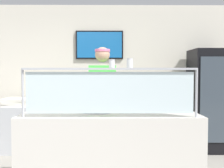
{
  "coord_description": "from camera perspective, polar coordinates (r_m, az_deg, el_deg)",
  "views": [
    {
      "loc": [
        0.97,
        -2.57,
        1.4
      ],
      "look_at": [
        1.0,
        0.43,
        1.27
      ],
      "focal_mm": 42.21,
      "sensor_mm": 36.0,
      "label": 1
    }
  ],
  "objects": [
    {
      "name": "sneeze_guard",
      "position": [
        2.63,
        -0.47,
        -0.58
      ],
      "size": [
        1.77,
        0.06,
        0.5
      ],
      "color": "#B2B5BC",
      "rests_on": "serving_counter"
    },
    {
      "name": "worker_figure",
      "position": [
        3.76,
        -2.0,
        -3.54
      ],
      "size": [
        0.41,
        0.5,
        1.76
      ],
      "color": "#23232D",
      "rests_on": "ground"
    },
    {
      "name": "prep_shelf",
      "position": [
        5.04,
        -19.69,
        -9.04
      ],
      "size": [
        0.7,
        0.55,
        0.81
      ],
      "primitive_type": "cube",
      "color": "#B7BABF",
      "rests_on": "ground"
    },
    {
      "name": "parmesan_shaker",
      "position": [
        2.63,
        -0.02,
        4.31
      ],
      "size": [
        0.06,
        0.06,
        0.08
      ],
      "color": "white",
      "rests_on": "sneeze_guard"
    },
    {
      "name": "shop_rear_unit",
      "position": [
        5.15,
        -0.51,
        2.03
      ],
      "size": [
        6.34,
        0.13,
        2.7
      ],
      "color": "silver",
      "rests_on": "ground"
    },
    {
      "name": "drink_fridge",
      "position": [
        5.05,
        20.06,
        -3.27
      ],
      "size": [
        0.61,
        0.66,
        1.81
      ],
      "color": "black",
      "rests_on": "ground"
    },
    {
      "name": "pizza_tray",
      "position": [
        3.06,
        -3.27,
        -5.65
      ],
      "size": [
        0.42,
        0.42,
        0.04
      ],
      "color": "#9EA0A8",
      "rests_on": "serving_counter"
    },
    {
      "name": "pizza_box_stack",
      "position": [
        4.97,
        -19.69,
        -3.68
      ],
      "size": [
        0.48,
        0.48,
        0.13
      ],
      "color": "silver",
      "rests_on": "prep_shelf"
    },
    {
      "name": "serving_counter",
      "position": [
        3.1,
        -0.47,
        -14.86
      ],
      "size": [
        1.94,
        0.78,
        0.95
      ],
      "primitive_type": "cube",
      "color": "silver",
      "rests_on": "ground"
    },
    {
      "name": "pizza_server",
      "position": [
        3.03,
        -2.58,
        -5.29
      ],
      "size": [
        0.11,
        0.29,
        0.01
      ],
      "primitive_type": "cube",
      "rotation": [
        0.0,
        0.0,
        0.14
      ],
      "color": "#ADAFB7",
      "rests_on": "pizza_tray"
    },
    {
      "name": "pepper_flake_shaker",
      "position": [
        2.64,
        3.86,
        4.41
      ],
      "size": [
        0.06,
        0.06,
        0.1
      ],
      "color": "white",
      "rests_on": "sneeze_guard"
    }
  ]
}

